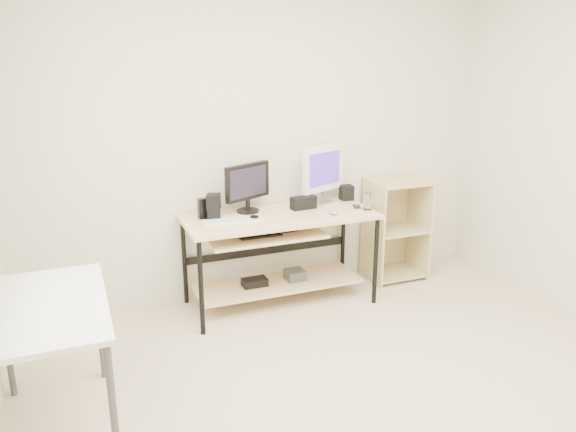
# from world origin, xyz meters

# --- Properties ---
(room) EXTENTS (4.01, 4.01, 2.62)m
(room) POSITION_xyz_m (-0.14, 0.04, 1.32)
(room) COLOR beige
(room) RESTS_ON ground
(desk) EXTENTS (1.50, 0.65, 0.75)m
(desk) POSITION_xyz_m (-0.03, 1.66, 0.54)
(desk) COLOR beige
(desk) RESTS_ON ground
(side_table) EXTENTS (0.60, 1.00, 0.75)m
(side_table) POSITION_xyz_m (-1.68, 0.60, 0.67)
(side_table) COLOR white
(side_table) RESTS_ON ground
(shelf_unit) EXTENTS (0.50, 0.40, 0.90)m
(shelf_unit) POSITION_xyz_m (1.15, 1.82, 0.45)
(shelf_unit) COLOR #D0BE82
(shelf_unit) RESTS_ON ground
(black_monitor) EXTENTS (0.40, 0.21, 0.39)m
(black_monitor) POSITION_xyz_m (-0.21, 1.82, 0.97)
(black_monitor) COLOR black
(black_monitor) RESTS_ON desk
(white_imac) EXTENTS (0.44, 0.22, 0.48)m
(white_imac) POSITION_xyz_m (0.46, 1.85, 1.03)
(white_imac) COLOR silver
(white_imac) RESTS_ON desk
(keyboard) EXTENTS (0.47, 0.13, 0.02)m
(keyboard) POSITION_xyz_m (-0.38, 1.61, 0.76)
(keyboard) COLOR white
(keyboard) RESTS_ON desk
(mouse) EXTENTS (0.09, 0.12, 0.04)m
(mouse) POSITION_xyz_m (0.40, 1.51, 0.77)
(mouse) COLOR #B6B6BB
(mouse) RESTS_ON desk
(center_speaker) EXTENTS (0.21, 0.11, 0.10)m
(center_speaker) POSITION_xyz_m (0.23, 1.74, 0.80)
(center_speaker) COLOR black
(center_speaker) RESTS_ON desk
(speaker_left) EXTENTS (0.13, 0.13, 0.20)m
(speaker_left) POSITION_xyz_m (-0.51, 1.72, 0.85)
(speaker_left) COLOR black
(speaker_left) RESTS_ON desk
(speaker_right) EXTENTS (0.12, 0.12, 0.12)m
(speaker_right) POSITION_xyz_m (0.69, 1.86, 0.81)
(speaker_right) COLOR black
(speaker_right) RESTS_ON desk
(audio_controller) EXTENTS (0.08, 0.06, 0.16)m
(audio_controller) POSITION_xyz_m (-0.58, 1.78, 0.83)
(audio_controller) COLOR black
(audio_controller) RESTS_ON desk
(volume_puck) EXTENTS (0.08, 0.08, 0.03)m
(volume_puck) POSITION_xyz_m (-0.23, 1.60, 0.76)
(volume_puck) COLOR black
(volume_puck) RESTS_ON desk
(smartphone) EXTENTS (0.09, 0.12, 0.01)m
(smartphone) POSITION_xyz_m (0.66, 1.62, 0.75)
(smartphone) COLOR black
(smartphone) RESTS_ON desk
(coaster) EXTENTS (0.11, 0.11, 0.01)m
(coaster) POSITION_xyz_m (0.70, 1.52, 0.75)
(coaster) COLOR #A27649
(coaster) RESTS_ON desk
(drinking_glass) EXTENTS (0.08, 0.08, 0.13)m
(drinking_glass) POSITION_xyz_m (0.70, 1.52, 0.82)
(drinking_glass) COLOR white
(drinking_glass) RESTS_ON coaster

